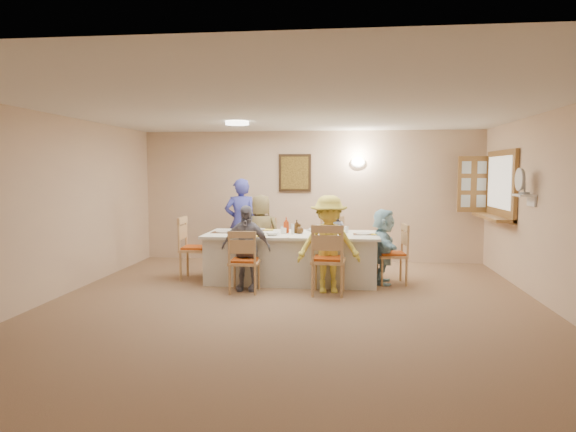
# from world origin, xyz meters

# --- Properties ---
(ground) EXTENTS (7.00, 7.00, 0.00)m
(ground) POSITION_xyz_m (0.00, 0.00, 0.00)
(ground) COLOR brown
(room_walls) EXTENTS (7.00, 7.00, 7.00)m
(room_walls) POSITION_xyz_m (0.00, 0.00, 1.51)
(room_walls) COLOR beige
(room_walls) RESTS_ON ground
(wall_picture) EXTENTS (0.62, 0.05, 0.72)m
(wall_picture) POSITION_xyz_m (-0.30, 3.46, 1.70)
(wall_picture) COLOR black
(wall_picture) RESTS_ON room_walls
(wall_sconce) EXTENTS (0.26, 0.09, 0.18)m
(wall_sconce) POSITION_xyz_m (0.90, 3.44, 1.90)
(wall_sconce) COLOR white
(wall_sconce) RESTS_ON room_walls
(ceiling_light) EXTENTS (0.36, 0.36, 0.05)m
(ceiling_light) POSITION_xyz_m (-1.00, 1.50, 2.47)
(ceiling_light) COLOR white
(ceiling_light) RESTS_ON room_walls
(serving_hatch) EXTENTS (0.06, 1.50, 1.15)m
(serving_hatch) POSITION_xyz_m (3.21, 2.40, 1.50)
(serving_hatch) COLOR olive
(serving_hatch) RESTS_ON room_walls
(hatch_sill) EXTENTS (0.30, 1.50, 0.05)m
(hatch_sill) POSITION_xyz_m (3.09, 2.40, 0.97)
(hatch_sill) COLOR olive
(hatch_sill) RESTS_ON room_walls
(shutter_door) EXTENTS (0.55, 0.04, 1.00)m
(shutter_door) POSITION_xyz_m (2.95, 3.16, 1.50)
(shutter_door) COLOR olive
(shutter_door) RESTS_ON room_walls
(fan_shelf) EXTENTS (0.22, 0.36, 0.03)m
(fan_shelf) POSITION_xyz_m (3.13, 1.05, 1.40)
(fan_shelf) COLOR white
(fan_shelf) RESTS_ON room_walls
(desk_fan) EXTENTS (0.30, 0.30, 0.28)m
(desk_fan) POSITION_xyz_m (3.10, 1.05, 1.55)
(desk_fan) COLOR #A5A5A8
(desk_fan) RESTS_ON fan_shelf
(dining_table) EXTENTS (2.69, 1.14, 0.76)m
(dining_table) POSITION_xyz_m (-0.16, 1.59, 0.38)
(dining_table) COLOR silver
(dining_table) RESTS_ON ground
(chair_back_left) EXTENTS (0.51, 0.51, 0.93)m
(chair_back_left) POSITION_xyz_m (-0.76, 2.39, 0.46)
(chair_back_left) COLOR tan
(chair_back_left) RESTS_ON ground
(chair_back_right) EXTENTS (0.48, 0.48, 0.96)m
(chair_back_right) POSITION_xyz_m (0.44, 2.39, 0.48)
(chair_back_right) COLOR tan
(chair_back_right) RESTS_ON ground
(chair_front_left) EXTENTS (0.45, 0.45, 0.91)m
(chair_front_left) POSITION_xyz_m (-0.76, 0.79, 0.46)
(chair_front_left) COLOR tan
(chair_front_left) RESTS_ON ground
(chair_front_right) EXTENTS (0.51, 0.51, 1.01)m
(chair_front_right) POSITION_xyz_m (0.44, 0.79, 0.51)
(chair_front_right) COLOR tan
(chair_front_right) RESTS_ON ground
(chair_left_end) EXTENTS (0.50, 0.50, 1.01)m
(chair_left_end) POSITION_xyz_m (-1.71, 1.59, 0.51)
(chair_left_end) COLOR tan
(chair_left_end) RESTS_ON ground
(chair_right_end) EXTENTS (0.50, 0.50, 0.93)m
(chair_right_end) POSITION_xyz_m (1.39, 1.59, 0.47)
(chair_right_end) COLOR tan
(chair_right_end) RESTS_ON ground
(diner_back_left) EXTENTS (0.66, 0.44, 1.34)m
(diner_back_left) POSITION_xyz_m (-0.76, 2.27, 0.67)
(diner_back_left) COLOR brown
(diner_back_left) RESTS_ON ground
(diner_back_right) EXTENTS (0.76, 0.69, 1.21)m
(diner_back_right) POSITION_xyz_m (0.44, 2.27, 0.60)
(diner_back_right) COLOR #9BA0BD
(diner_back_right) RESTS_ON ground
(diner_front_left) EXTENTS (0.76, 0.39, 1.24)m
(diner_front_left) POSITION_xyz_m (-0.76, 0.91, 0.62)
(diner_front_left) COLOR gray
(diner_front_left) RESTS_ON ground
(diner_front_right) EXTENTS (1.04, 0.77, 1.39)m
(diner_front_right) POSITION_xyz_m (0.44, 0.91, 0.70)
(diner_front_right) COLOR #F7E34D
(diner_front_right) RESTS_ON ground
(diner_right_end) EXTENTS (1.09, 0.40, 1.16)m
(diner_right_end) POSITION_xyz_m (1.26, 1.59, 0.58)
(diner_right_end) COLOR #ABDFF2
(diner_right_end) RESTS_ON ground
(caregiver) EXTENTS (0.78, 0.69, 1.60)m
(caregiver) POSITION_xyz_m (-1.21, 2.74, 0.80)
(caregiver) COLOR #3D42AF
(caregiver) RESTS_ON ground
(placemat_fl) EXTENTS (0.34, 0.25, 0.01)m
(placemat_fl) POSITION_xyz_m (-0.76, 1.17, 0.76)
(placemat_fl) COLOR #472B19
(placemat_fl) RESTS_ON dining_table
(plate_fl) EXTENTS (0.24, 0.24, 0.02)m
(plate_fl) POSITION_xyz_m (-0.76, 1.17, 0.77)
(plate_fl) COLOR white
(plate_fl) RESTS_ON dining_table
(napkin_fl) EXTENTS (0.15, 0.15, 0.01)m
(napkin_fl) POSITION_xyz_m (-0.58, 1.12, 0.77)
(napkin_fl) COLOR yellow
(napkin_fl) RESTS_ON dining_table
(placemat_fr) EXTENTS (0.36, 0.27, 0.01)m
(placemat_fr) POSITION_xyz_m (0.44, 1.17, 0.76)
(placemat_fr) COLOR #472B19
(placemat_fr) RESTS_ON dining_table
(plate_fr) EXTENTS (0.24, 0.24, 0.01)m
(plate_fr) POSITION_xyz_m (0.44, 1.17, 0.77)
(plate_fr) COLOR white
(plate_fr) RESTS_ON dining_table
(napkin_fr) EXTENTS (0.14, 0.14, 0.01)m
(napkin_fr) POSITION_xyz_m (0.62, 1.12, 0.77)
(napkin_fr) COLOR yellow
(napkin_fr) RESTS_ON dining_table
(placemat_bl) EXTENTS (0.36, 0.27, 0.01)m
(placemat_bl) POSITION_xyz_m (-0.76, 2.01, 0.76)
(placemat_bl) COLOR #472B19
(placemat_bl) RESTS_ON dining_table
(plate_bl) EXTENTS (0.22, 0.22, 0.01)m
(plate_bl) POSITION_xyz_m (-0.76, 2.01, 0.77)
(plate_bl) COLOR white
(plate_bl) RESTS_ON dining_table
(napkin_bl) EXTENTS (0.15, 0.15, 0.01)m
(napkin_bl) POSITION_xyz_m (-0.58, 1.96, 0.77)
(napkin_bl) COLOR yellow
(napkin_bl) RESTS_ON dining_table
(placemat_br) EXTENTS (0.35, 0.26, 0.01)m
(placemat_br) POSITION_xyz_m (0.44, 2.01, 0.76)
(placemat_br) COLOR #472B19
(placemat_br) RESTS_ON dining_table
(plate_br) EXTENTS (0.23, 0.23, 0.01)m
(plate_br) POSITION_xyz_m (0.44, 2.01, 0.77)
(plate_br) COLOR white
(plate_br) RESTS_ON dining_table
(napkin_br) EXTENTS (0.14, 0.14, 0.01)m
(napkin_br) POSITION_xyz_m (0.62, 1.96, 0.77)
(napkin_br) COLOR yellow
(napkin_br) RESTS_ON dining_table
(placemat_le) EXTENTS (0.35, 0.26, 0.01)m
(placemat_le) POSITION_xyz_m (-1.26, 1.59, 0.76)
(placemat_le) COLOR #472B19
(placemat_le) RESTS_ON dining_table
(plate_le) EXTENTS (0.24, 0.24, 0.01)m
(plate_le) POSITION_xyz_m (-1.26, 1.59, 0.77)
(plate_le) COLOR white
(plate_le) RESTS_ON dining_table
(napkin_le) EXTENTS (0.15, 0.15, 0.01)m
(napkin_le) POSITION_xyz_m (-1.08, 1.54, 0.77)
(napkin_le) COLOR yellow
(napkin_le) RESTS_ON dining_table
(placemat_re) EXTENTS (0.33, 0.24, 0.01)m
(placemat_re) POSITION_xyz_m (0.96, 1.59, 0.76)
(placemat_re) COLOR #472B19
(placemat_re) RESTS_ON dining_table
(plate_re) EXTENTS (0.25, 0.25, 0.02)m
(plate_re) POSITION_xyz_m (0.96, 1.59, 0.77)
(plate_re) COLOR white
(plate_re) RESTS_ON dining_table
(napkin_re) EXTENTS (0.15, 0.15, 0.01)m
(napkin_re) POSITION_xyz_m (1.14, 1.54, 0.77)
(napkin_re) COLOR yellow
(napkin_re) RESTS_ON dining_table
(teacup_a) EXTENTS (0.19, 0.19, 0.09)m
(teacup_a) POSITION_xyz_m (-0.94, 1.26, 0.81)
(teacup_a) COLOR white
(teacup_a) RESTS_ON dining_table
(teacup_b) EXTENTS (0.10, 0.10, 0.09)m
(teacup_b) POSITION_xyz_m (0.24, 2.12, 0.80)
(teacup_b) COLOR white
(teacup_b) RESTS_ON dining_table
(bowl_a) EXTENTS (0.28, 0.28, 0.05)m
(bowl_a) POSITION_xyz_m (-0.43, 1.31, 0.78)
(bowl_a) COLOR white
(bowl_a) RESTS_ON dining_table
(bowl_b) EXTENTS (0.31, 0.31, 0.06)m
(bowl_b) POSITION_xyz_m (0.17, 1.87, 0.79)
(bowl_b) COLOR white
(bowl_b) RESTS_ON dining_table
(condiment_ketchup) EXTENTS (0.15, 0.15, 0.25)m
(condiment_ketchup) POSITION_xyz_m (-0.25, 1.62, 0.89)
(condiment_ketchup) COLOR #B4360F
(condiment_ketchup) RESTS_ON dining_table
(condiment_brown) EXTENTS (0.14, 0.15, 0.21)m
(condiment_brown) POSITION_xyz_m (-0.09, 1.64, 0.87)
(condiment_brown) COLOR #442B12
(condiment_brown) RESTS_ON dining_table
(condiment_malt) EXTENTS (0.13, 0.13, 0.15)m
(condiment_malt) POSITION_xyz_m (-0.03, 1.57, 0.84)
(condiment_malt) COLOR #442B12
(condiment_malt) RESTS_ON dining_table
(drinking_glass) EXTENTS (0.07, 0.07, 0.10)m
(drinking_glass) POSITION_xyz_m (-0.31, 1.64, 0.82)
(drinking_glass) COLOR silver
(drinking_glass) RESTS_ON dining_table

